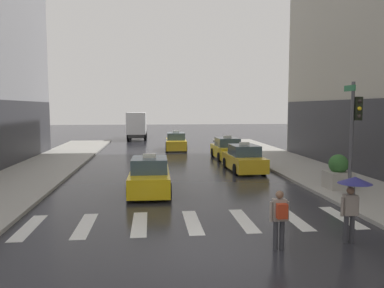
{
  "coord_description": "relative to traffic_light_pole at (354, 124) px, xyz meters",
  "views": [
    {
      "loc": [
        -1.39,
        -9.61,
        3.9
      ],
      "look_at": [
        0.53,
        8.0,
        2.21
      ],
      "focal_mm": 35.49,
      "sensor_mm": 36.0,
      "label": 1
    }
  ],
  "objects": [
    {
      "name": "crosswalk_markings",
      "position": [
        -6.83,
        -1.97,
        -3.25
      ],
      "size": [
        11.3,
        2.8,
        0.01
      ],
      "color": "silver",
      "rests_on": "ground"
    },
    {
      "name": "traffic_light_pole",
      "position": [
        0.0,
        0.0,
        0.0
      ],
      "size": [
        0.44,
        0.84,
        4.8
      ],
      "color": "#47474C",
      "rests_on": "curb_right"
    },
    {
      "name": "pedestrian_with_umbrella",
      "position": [
        -2.45,
        -4.43,
        -1.74
      ],
      "size": [
        0.96,
        0.96,
        1.94
      ],
      "color": "#333338",
      "rests_on": "ground"
    },
    {
      "name": "planter_near_corner",
      "position": [
        0.46,
        2.04,
        -2.38
      ],
      "size": [
        1.1,
        1.1,
        1.6
      ],
      "color": "#A8A399",
      "rests_on": "curb_right"
    },
    {
      "name": "pedestrian_with_backpack",
      "position": [
        -4.73,
        -4.76,
        -2.29
      ],
      "size": [
        0.55,
        0.43,
        1.65
      ],
      "color": "#333338",
      "rests_on": "ground"
    },
    {
      "name": "taxi_fourth",
      "position": [
        -5.9,
        20.33,
        -2.53
      ],
      "size": [
        2.06,
        4.6,
        1.8
      ],
      "color": "gold",
      "rests_on": "ground"
    },
    {
      "name": "ground_plane",
      "position": [
        -6.83,
        -4.97,
        -3.26
      ],
      "size": [
        160.0,
        160.0,
        0.0
      ],
      "primitive_type": "plane",
      "color": "#26262B"
    },
    {
      "name": "taxi_second",
      "position": [
        -2.49,
        8.26,
        -2.53
      ],
      "size": [
        2.02,
        4.58,
        1.8
      ],
      "color": "gold",
      "rests_on": "ground"
    },
    {
      "name": "taxi_lead",
      "position": [
        -8.29,
        2.9,
        -2.53
      ],
      "size": [
        1.99,
        4.57,
        1.8
      ],
      "color": "yellow",
      "rests_on": "ground"
    },
    {
      "name": "taxi_third",
      "position": [
        -2.4,
        13.91,
        -2.53
      ],
      "size": [
        2.0,
        4.57,
        1.8
      ],
      "color": "yellow",
      "rests_on": "ground"
    },
    {
      "name": "box_truck",
      "position": [
        -9.88,
        32.27,
        -1.41
      ],
      "size": [
        2.32,
        7.56,
        3.35
      ],
      "color": "#2D2D2D",
      "rests_on": "ground"
    }
  ]
}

